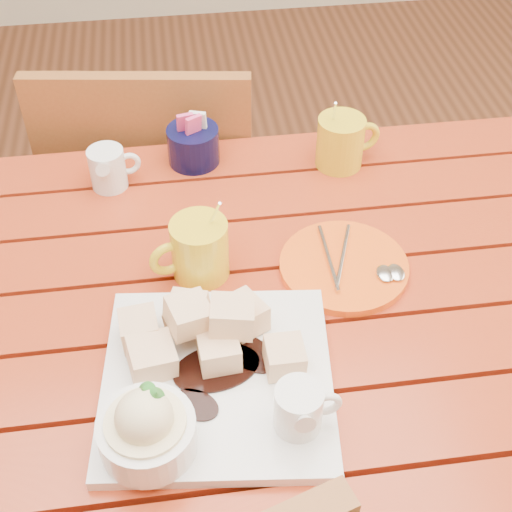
{
  "coord_description": "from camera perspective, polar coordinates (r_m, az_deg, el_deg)",
  "views": [
    {
      "loc": [
        -0.04,
        -0.68,
        1.5
      ],
      "look_at": [
        0.06,
        0.01,
        0.82
      ],
      "focal_mm": 50.0,
      "sensor_mm": 36.0,
      "label": 1
    }
  ],
  "objects": [
    {
      "name": "coffee_mug_right",
      "position": [
        1.24,
        6.87,
        9.11
      ],
      "size": [
        0.11,
        0.08,
        0.13
      ],
      "rotation": [
        0.0,
        0.0,
        0.21
      ],
      "color": "gold",
      "rests_on": "table"
    },
    {
      "name": "sugar_caddy",
      "position": [
        1.25,
        -5.04,
        8.89
      ],
      "size": [
        0.09,
        0.09,
        0.1
      ],
      "color": "black",
      "rests_on": "table"
    },
    {
      "name": "chair_far",
      "position": [
        1.59,
        -7.7,
        4.03
      ],
      "size": [
        0.46,
        0.46,
        0.87
      ],
      "rotation": [
        0.0,
        0.0,
        3.0
      ],
      "color": "brown",
      "rests_on": "ground"
    },
    {
      "name": "cream_pitcher",
      "position": [
        1.21,
        -11.71,
        6.94
      ],
      "size": [
        0.09,
        0.07,
        0.07
      ],
      "rotation": [
        0.0,
        0.0,
        0.18
      ],
      "color": "white",
      "rests_on": "table"
    },
    {
      "name": "coffee_mug_left",
      "position": [
        1.02,
        -4.66,
        0.57
      ],
      "size": [
        0.12,
        0.08,
        0.14
      ],
      "rotation": [
        0.0,
        0.0,
        0.29
      ],
      "color": "gold",
      "rests_on": "table"
    },
    {
      "name": "table",
      "position": [
        1.09,
        -2.93,
        -7.53
      ],
      "size": [
        1.2,
        0.79,
        0.75
      ],
      "color": "maroon",
      "rests_on": "ground"
    },
    {
      "name": "dessert_plate",
      "position": [
        0.89,
        -4.5,
        -10.1
      ],
      "size": [
        0.32,
        0.32,
        0.12
      ],
      "rotation": [
        0.0,
        0.0,
        -0.11
      ],
      "color": "white",
      "rests_on": "table"
    },
    {
      "name": "orange_saucer",
      "position": [
        1.06,
        7.13,
        -0.82
      ],
      "size": [
        0.19,
        0.19,
        0.02
      ],
      "rotation": [
        0.0,
        0.0,
        -0.21
      ],
      "color": "#FF5D16",
      "rests_on": "table"
    }
  ]
}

